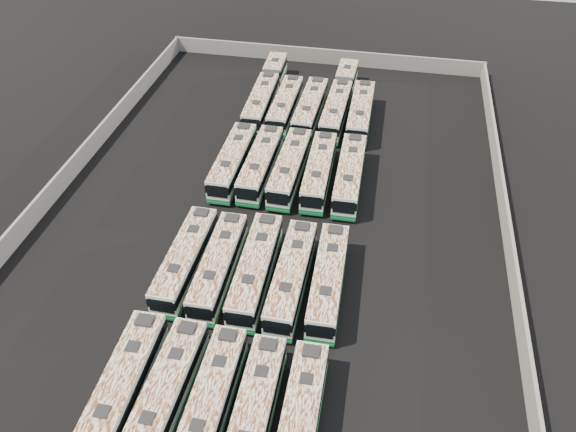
{
  "coord_description": "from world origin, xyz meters",
  "views": [
    {
      "loc": [
        9.9,
        -40.24,
        35.82
      ],
      "look_at": [
        1.98,
        -0.52,
        1.6
      ],
      "focal_mm": 35.0,
      "sensor_mm": 36.0,
      "label": 1
    }
  ],
  "objects_px": {
    "bus_midback_center": "(290,168)",
    "bus_midback_far_right": "(350,175)",
    "bus_back_left": "(285,105)",
    "bus_back_right": "(340,99)",
    "bus_back_far_left": "(266,91)",
    "bus_back_center": "(310,108)",
    "bus_front_far_left": "(122,389)",
    "bus_midfront_far_right": "(328,280)",
    "bus_front_left": "(165,396)",
    "bus_back_far_right": "(361,113)",
    "bus_midback_left": "(261,164)",
    "bus_midfront_center": "(256,269)",
    "bus_front_right": "(254,414)",
    "bus_midback_far_left": "(233,161)",
    "bus_midback_right": "(319,171)",
    "bus_front_center": "(210,403)",
    "bus_midfront_left": "(219,266)",
    "bus_midfront_right": "(291,277)",
    "bus_midfront_far_left": "(186,259)",
    "bus_front_far_right": "(300,422)"
  },
  "relations": [
    {
      "from": "bus_midfront_right",
      "to": "bus_midback_far_right",
      "type": "relative_size",
      "value": 0.98
    },
    {
      "from": "bus_midback_far_right",
      "to": "bus_midback_center",
      "type": "bearing_deg",
      "value": 178.79
    },
    {
      "from": "bus_midfront_right",
      "to": "bus_front_left",
      "type": "bearing_deg",
      "value": -116.23
    },
    {
      "from": "bus_back_right",
      "to": "bus_midback_right",
      "type": "bearing_deg",
      "value": -89.25
    },
    {
      "from": "bus_front_far_right",
      "to": "bus_midback_right",
      "type": "height_order",
      "value": "bus_midback_right"
    },
    {
      "from": "bus_back_right",
      "to": "bus_midfront_center",
      "type": "bearing_deg",
      "value": -94.62
    },
    {
      "from": "bus_back_right",
      "to": "bus_midback_far_left",
      "type": "bearing_deg",
      "value": -119.4
    },
    {
      "from": "bus_midfront_center",
      "to": "bus_back_far_right",
      "type": "relative_size",
      "value": 1.0
    },
    {
      "from": "bus_front_far_right",
      "to": "bus_back_far_right",
      "type": "bearing_deg",
      "value": 89.41
    },
    {
      "from": "bus_front_far_left",
      "to": "bus_back_right",
      "type": "height_order",
      "value": "bus_front_far_left"
    },
    {
      "from": "bus_midfront_center",
      "to": "bus_midback_right",
      "type": "distance_m",
      "value": 15.5
    },
    {
      "from": "bus_back_left",
      "to": "bus_back_right",
      "type": "height_order",
      "value": "bus_back_right"
    },
    {
      "from": "bus_midfront_far_right",
      "to": "bus_back_right",
      "type": "xyz_separation_m",
      "value": [
        -3.0,
        31.05,
        0.01
      ]
    },
    {
      "from": "bus_front_right",
      "to": "bus_midfront_center",
      "type": "relative_size",
      "value": 0.96
    },
    {
      "from": "bus_front_far_left",
      "to": "bus_midback_right",
      "type": "xyz_separation_m",
      "value": [
        9.35,
        28.25,
        -0.05
      ]
    },
    {
      "from": "bus_midback_far_left",
      "to": "bus_midback_right",
      "type": "xyz_separation_m",
      "value": [
        9.29,
        0.06,
        -0.03
      ]
    },
    {
      "from": "bus_midfront_far_left",
      "to": "bus_back_center",
      "type": "distance_m",
      "value": 28.6
    },
    {
      "from": "bus_midback_far_right",
      "to": "bus_back_left",
      "type": "height_order",
      "value": "bus_midback_far_right"
    },
    {
      "from": "bus_midback_left",
      "to": "bus_midfront_far_right",
      "type": "bearing_deg",
      "value": -57.72
    },
    {
      "from": "bus_front_far_right",
      "to": "bus_midfront_far_left",
      "type": "height_order",
      "value": "bus_midfront_far_left"
    },
    {
      "from": "bus_back_right",
      "to": "bus_front_right",
      "type": "bearing_deg",
      "value": -88.88
    },
    {
      "from": "bus_front_center",
      "to": "bus_back_left",
      "type": "xyz_separation_m",
      "value": [
        -3.16,
        41.01,
        0.01
      ]
    },
    {
      "from": "bus_front_center",
      "to": "bus_back_left",
      "type": "bearing_deg",
      "value": 94.06
    },
    {
      "from": "bus_midback_left",
      "to": "bus_midfront_center",
      "type": "bearing_deg",
      "value": -77.56
    },
    {
      "from": "bus_back_far_left",
      "to": "bus_back_center",
      "type": "xyz_separation_m",
      "value": [
        6.31,
        -3.32,
        0.02
      ]
    },
    {
      "from": "bus_front_left",
      "to": "bus_midfront_right",
      "type": "bearing_deg",
      "value": 64.48
    },
    {
      "from": "bus_front_far_left",
      "to": "bus_midfront_far_right",
      "type": "distance_m",
      "value": 18.07
    },
    {
      "from": "bus_front_center",
      "to": "bus_midback_far_left",
      "type": "height_order",
      "value": "bus_midback_far_left"
    },
    {
      "from": "bus_midfront_far_right",
      "to": "bus_midback_far_left",
      "type": "relative_size",
      "value": 0.99
    },
    {
      "from": "bus_midback_center",
      "to": "bus_midfront_left",
      "type": "bearing_deg",
      "value": -100.69
    },
    {
      "from": "bus_front_right",
      "to": "bus_midback_far_left",
      "type": "distance_m",
      "value": 29.68
    },
    {
      "from": "bus_midback_center",
      "to": "bus_midfront_far_left",
      "type": "bearing_deg",
      "value": -111.21
    },
    {
      "from": "bus_front_right",
      "to": "bus_midfront_far_left",
      "type": "bearing_deg",
      "value": 124.9
    },
    {
      "from": "bus_midfront_far_right",
      "to": "bus_front_center",
      "type": "bearing_deg",
      "value": -117.35
    },
    {
      "from": "bus_back_left",
      "to": "bus_back_right",
      "type": "bearing_deg",
      "value": 24.6
    },
    {
      "from": "bus_front_right",
      "to": "bus_midback_right",
      "type": "distance_m",
      "value": 28.25
    },
    {
      "from": "bus_midfront_center",
      "to": "bus_midfront_right",
      "type": "height_order",
      "value": "bus_midfront_center"
    },
    {
      "from": "bus_front_left",
      "to": "bus_back_right",
      "type": "height_order",
      "value": "bus_front_left"
    },
    {
      "from": "bus_back_far_left",
      "to": "bus_back_far_right",
      "type": "bearing_deg",
      "value": -15.63
    },
    {
      "from": "bus_front_far_right",
      "to": "bus_midback_left",
      "type": "height_order",
      "value": "bus_midback_left"
    },
    {
      "from": "bus_front_left",
      "to": "bus_back_right",
      "type": "distance_m",
      "value": 44.45
    },
    {
      "from": "bus_midfront_right",
      "to": "bus_back_far_left",
      "type": "relative_size",
      "value": 0.64
    },
    {
      "from": "bus_midfront_far_right",
      "to": "bus_front_far_left",
      "type": "bearing_deg",
      "value": -135.29
    },
    {
      "from": "bus_midback_center",
      "to": "bus_midback_far_right",
      "type": "xyz_separation_m",
      "value": [
        6.31,
        -0.04,
        0.01
      ]
    },
    {
      "from": "bus_midfront_right",
      "to": "bus_back_far_left",
      "type": "bearing_deg",
      "value": 107.06
    },
    {
      "from": "bus_front_far_left",
      "to": "bus_front_left",
      "type": "distance_m",
      "value": 3.08
    },
    {
      "from": "bus_midback_far_right",
      "to": "bus_back_right",
      "type": "relative_size",
      "value": 0.66
    },
    {
      "from": "bus_back_right",
      "to": "bus_back_left",
      "type": "bearing_deg",
      "value": -154.43
    },
    {
      "from": "bus_midback_far_right",
      "to": "bus_back_left",
      "type": "distance_m",
      "value": 16.08
    },
    {
      "from": "bus_midfront_right",
      "to": "bus_back_right",
      "type": "distance_m",
      "value": 31.28
    }
  ]
}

